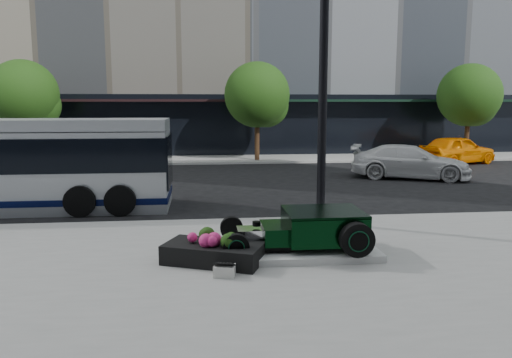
{
  "coord_description": "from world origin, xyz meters",
  "views": [
    {
      "loc": [
        -2.26,
        -16.13,
        3.42
      ],
      "look_at": [
        -0.66,
        -1.58,
        1.2
      ],
      "focal_mm": 35.0,
      "sensor_mm": 36.0,
      "label": 1
    }
  ],
  "objects": [
    {
      "name": "flower_planter",
      "position": [
        -2.05,
        -6.02,
        0.36
      ],
      "size": [
        2.25,
        1.71,
        0.66
      ],
      "color": "black",
      "rests_on": "sidewalk_near"
    },
    {
      "name": "yellow_taxi",
      "position": [
        12.15,
        10.65,
        0.81
      ],
      "size": [
        5.15,
        3.59,
        1.63
      ],
      "primitive_type": "imported",
      "rotation": [
        0.0,
        0.0,
        1.96
      ],
      "color": "orange",
      "rests_on": "ground"
    },
    {
      "name": "hot_rod",
      "position": [
        0.19,
        -5.56,
        0.7
      ],
      "size": [
        3.22,
        2.0,
        0.81
      ],
      "color": "black",
      "rests_on": "display_plinth"
    },
    {
      "name": "display_plinth",
      "position": [
        -0.14,
        -5.56,
        0.2
      ],
      "size": [
        3.4,
        1.8,
        0.15
      ],
      "primitive_type": "cube",
      "color": "silver",
      "rests_on": "sidewalk_near"
    },
    {
      "name": "sidewalk_far",
      "position": [
        0.0,
        14.0,
        0.06
      ],
      "size": [
        70.0,
        4.0,
        0.12
      ],
      "primitive_type": "cube",
      "color": "gray",
      "rests_on": "ground"
    },
    {
      "name": "lamppost",
      "position": [
        1.02,
        -2.78,
        3.75
      ],
      "size": [
        0.43,
        0.43,
        7.86
      ],
      "color": "black",
      "rests_on": "sidewalk_near"
    },
    {
      "name": "info_plaque",
      "position": [
        -1.85,
        -6.88,
        0.24
      ],
      "size": [
        0.45,
        0.38,
        0.31
      ],
      "color": "silver",
      "rests_on": "sidewalk_near"
    },
    {
      "name": "white_sedan",
      "position": [
        7.27,
        5.71,
        0.77
      ],
      "size": [
        5.72,
        4.01,
        1.54
      ],
      "primitive_type": "imported",
      "rotation": [
        0.0,
        0.0,
        1.18
      ],
      "color": "silver",
      "rests_on": "ground"
    },
    {
      "name": "street_trees",
      "position": [
        1.15,
        13.07,
        3.77
      ],
      "size": [
        29.8,
        3.8,
        5.7
      ],
      "color": "black",
      "rests_on": "sidewalk_far"
    },
    {
      "name": "ground",
      "position": [
        0.0,
        0.0,
        0.0
      ],
      "size": [
        120.0,
        120.0,
        0.0
      ],
      "primitive_type": "plane",
      "color": "black",
      "rests_on": "ground"
    }
  ]
}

